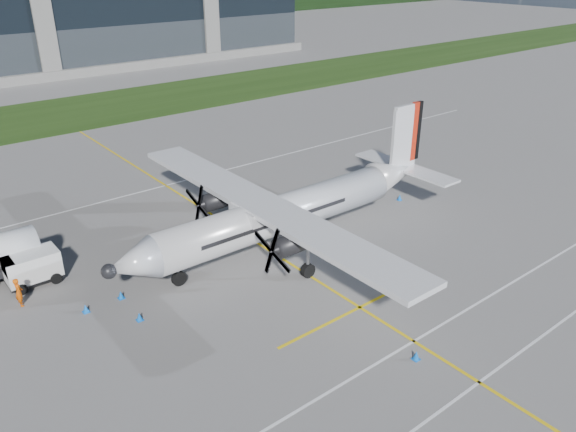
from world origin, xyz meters
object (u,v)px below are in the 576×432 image
(safety_cone_fwd, at_px, (86,308))
(safety_cone_nose_stbd, at_px, (121,295))
(baggage_tug, at_px, (33,268))
(safety_cone_portwing, at_px, (416,355))
(turboprop_aircraft, at_px, (290,190))
(ground_crew_person, at_px, (18,290))
(safety_cone_tail, at_px, (400,197))
(safety_cone_nose_port, at_px, (139,317))

(safety_cone_fwd, bearing_deg, safety_cone_nose_stbd, 2.18)
(baggage_tug, relative_size, safety_cone_portwing, 6.75)
(turboprop_aircraft, bearing_deg, safety_cone_nose_stbd, 176.05)
(safety_cone_fwd, bearing_deg, ground_crew_person, 131.39)
(baggage_tug, xyz_separation_m, safety_cone_tail, (27.53, -5.54, -0.76))
(safety_cone_nose_port, xyz_separation_m, safety_cone_fwd, (-2.06, 2.65, 0.00))
(safety_cone_tail, xyz_separation_m, safety_cone_nose_stbd, (-24.09, 0.51, 0.00))
(safety_cone_nose_port, relative_size, safety_cone_portwing, 1.00)
(ground_crew_person, relative_size, safety_cone_fwd, 4.09)
(safety_cone_nose_port, distance_m, safety_cone_portwing, 15.11)
(safety_cone_portwing, bearing_deg, safety_cone_nose_stbd, 122.82)
(ground_crew_person, xyz_separation_m, safety_cone_portwing, (14.19, -17.47, -0.77))
(safety_cone_nose_port, relative_size, safety_cone_nose_stbd, 1.00)
(baggage_tug, relative_size, safety_cone_tail, 6.75)
(safety_cone_fwd, relative_size, safety_cone_tail, 1.00)
(turboprop_aircraft, xyz_separation_m, safety_cone_nose_stbd, (-12.20, 0.84, -3.85))
(ground_crew_person, height_order, safety_cone_nose_stbd, ground_crew_person)
(turboprop_aircraft, xyz_separation_m, safety_cone_fwd, (-14.36, 0.76, -3.85))
(safety_cone_portwing, bearing_deg, safety_cone_fwd, 128.58)
(safety_cone_nose_port, xyz_separation_m, safety_cone_portwing, (9.46, -11.79, 0.00))
(safety_cone_portwing, distance_m, safety_cone_fwd, 18.47)
(ground_crew_person, height_order, safety_cone_fwd, ground_crew_person)
(baggage_tug, bearing_deg, safety_cone_portwing, -56.76)
(turboprop_aircraft, relative_size, safety_cone_portwing, 54.62)
(baggage_tug, distance_m, safety_cone_tail, 28.09)
(safety_cone_tail, bearing_deg, ground_crew_person, 173.16)
(ground_crew_person, height_order, safety_cone_tail, ground_crew_person)
(ground_crew_person, relative_size, safety_cone_portwing, 4.09)
(ground_crew_person, bearing_deg, safety_cone_tail, -94.81)
(safety_cone_portwing, bearing_deg, safety_cone_nose_port, 128.74)
(turboprop_aircraft, height_order, safety_cone_portwing, turboprop_aircraft)
(safety_cone_nose_port, distance_m, safety_cone_tail, 24.28)
(turboprop_aircraft, height_order, safety_cone_nose_stbd, turboprop_aircraft)
(baggage_tug, relative_size, safety_cone_nose_port, 6.75)
(safety_cone_nose_stbd, bearing_deg, baggage_tug, 124.43)
(safety_cone_nose_port, height_order, safety_cone_tail, same)
(safety_cone_tail, bearing_deg, turboprop_aircraft, -178.41)
(safety_cone_nose_port, bearing_deg, turboprop_aircraft, 8.71)
(ground_crew_person, xyz_separation_m, safety_cone_nose_port, (4.73, -5.68, -0.77))
(safety_cone_fwd, xyz_separation_m, safety_cone_nose_stbd, (2.15, 0.08, 0.00))
(safety_cone_fwd, bearing_deg, safety_cone_tail, -0.94)
(safety_cone_portwing, bearing_deg, turboprop_aircraft, 78.26)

